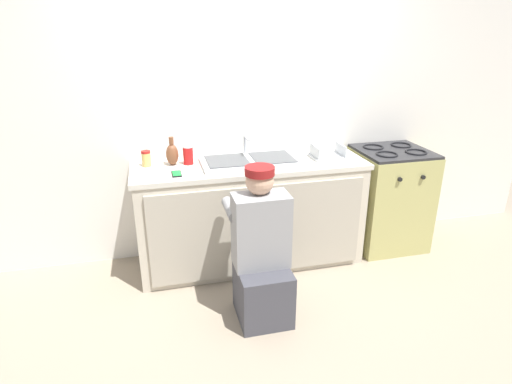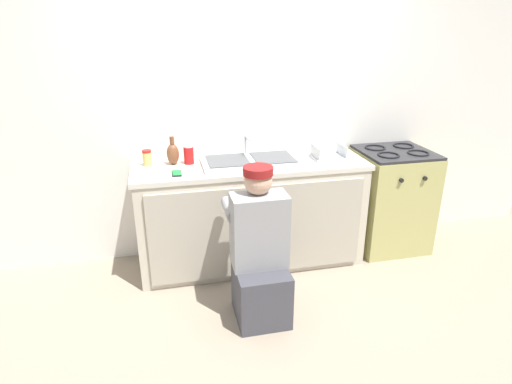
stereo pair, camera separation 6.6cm
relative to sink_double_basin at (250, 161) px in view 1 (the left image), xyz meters
name	(u,v)px [view 1 (the left image)]	position (x,y,z in m)	size (l,w,h in m)	color
ground_plane	(259,277)	(0.00, -0.30, -0.93)	(12.00, 12.00, 0.00)	gray
back_wall	(241,113)	(0.00, 0.35, 0.32)	(6.00, 0.10, 2.50)	silver
counter_cabinet	(251,216)	(0.00, -0.01, -0.49)	(1.88, 0.62, 0.87)	beige
countertop	(250,165)	(0.00, 0.00, -0.04)	(1.92, 0.62, 0.04)	beige
sink_double_basin	(250,161)	(0.00, 0.00, 0.00)	(0.80, 0.44, 0.19)	silver
stove_range	(388,198)	(1.32, 0.00, -0.46)	(0.63, 0.62, 0.94)	tan
plumber_person	(262,258)	(-0.10, -0.76, -0.47)	(0.42, 0.61, 1.10)	#3F3F47
dish_rack_tray	(328,155)	(0.67, -0.02, 0.01)	(0.28, 0.22, 0.11)	#B2B7BC
vase_decorative	(172,154)	(-0.62, 0.10, 0.07)	(0.10, 0.10, 0.23)	brown
condiment_jar	(146,159)	(-0.82, 0.11, 0.05)	(0.07, 0.07, 0.13)	#DBB760
soda_cup_red	(188,155)	(-0.49, 0.09, 0.06)	(0.08, 0.08, 0.15)	red
cell_phone	(177,174)	(-0.61, -0.15, -0.01)	(0.07, 0.14, 0.01)	black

